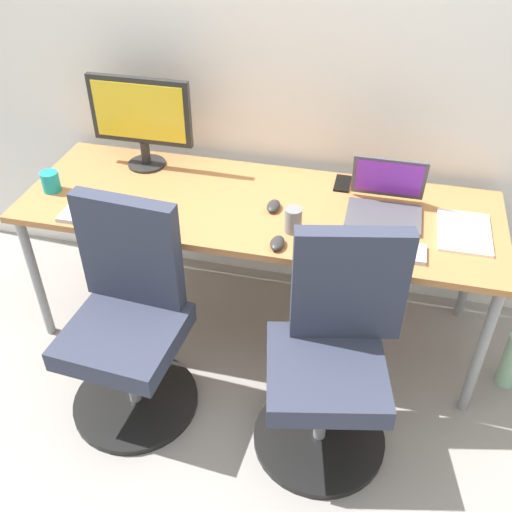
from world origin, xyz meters
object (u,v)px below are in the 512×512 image
Objects in this scene: office_chair_right at (332,359)px; open_laptop at (386,201)px; desktop_monitor at (141,116)px; coffee_mug at (51,182)px; water_bottle_on_floor at (512,359)px; office_chair_left at (129,323)px.

office_chair_right is 0.72m from open_laptop.
desktop_monitor reaches higher than office_chair_right.
desktop_monitor is (-1.02, 0.77, 0.54)m from office_chair_right.
office_chair_right is at bearing -18.47° from coffee_mug.
coffee_mug is (-2.11, 0.01, 0.61)m from water_bottle_on_floor.
office_chair_left is 1.00× the size of office_chair_right.
coffee_mug is (-0.32, -0.32, -0.20)m from desktop_monitor.
office_chair_right reaches higher than water_bottle_on_floor.
water_bottle_on_floor is 0.91m from open_laptop.
open_laptop is at bearing 6.79° from coffee_mug.
office_chair_right is 1.46m from coffee_mug.
desktop_monitor is 1.55× the size of open_laptop.
desktop_monitor reaches higher than coffee_mug.
office_chair_right is 1.96× the size of desktop_monitor.
water_bottle_on_floor is 0.65× the size of desktop_monitor.
coffee_mug reaches higher than water_bottle_on_floor.
water_bottle_on_floor is 1.00× the size of open_laptop.
desktop_monitor is 0.50m from coffee_mug.
desktop_monitor is at bearing 169.62° from water_bottle_on_floor.
office_chair_left is at bearing -40.78° from coffee_mug.
coffee_mug is (-0.52, 0.45, 0.33)m from office_chair_left.
desktop_monitor is at bearing 104.33° from office_chair_left.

